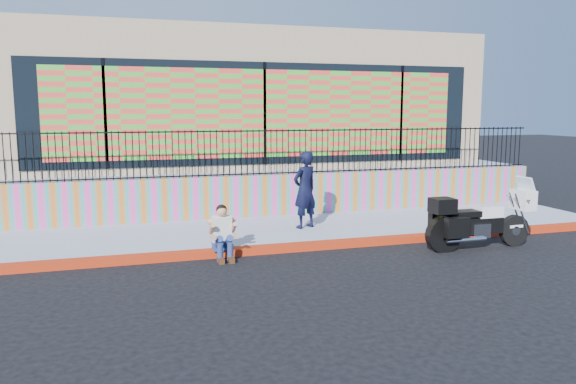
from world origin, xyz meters
name	(u,v)px	position (x,y,z in m)	size (l,w,h in m)	color
ground	(314,249)	(0.00, 0.00, 0.00)	(90.00, 90.00, 0.00)	black
red_curb	(314,246)	(0.00, 0.00, 0.07)	(16.00, 0.30, 0.15)	#A11E0B
sidewalk	(291,230)	(0.00, 1.65, 0.07)	(16.00, 3.00, 0.15)	#98A0B7
mural_wall	(273,195)	(0.00, 3.25, 0.70)	(16.00, 0.20, 1.10)	#FF43A5
metal_fence	(273,152)	(0.00, 3.25, 1.85)	(15.80, 0.04, 1.20)	black
elevated_platform	(235,176)	(0.00, 8.35, 0.62)	(16.00, 10.00, 1.25)	#98A0B7
storefront_building	(235,101)	(0.00, 8.13, 3.25)	(14.00, 8.06, 4.00)	tan
police_motorcycle	(478,220)	(3.36, -0.99, 0.64)	(2.45, 0.81, 1.52)	black
police_officer	(305,190)	(0.29, 1.49, 1.07)	(0.67, 0.44, 1.84)	black
seated_man	(223,237)	(-2.00, -0.25, 0.45)	(0.54, 0.71, 1.06)	navy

